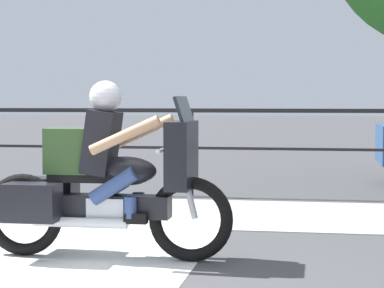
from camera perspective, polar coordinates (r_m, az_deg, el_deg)
name	(u,v)px	position (r m, az deg, el deg)	size (l,w,h in m)	color
ground_plane	(88,274)	(6.26, -7.93, -9.81)	(120.00, 120.00, 0.00)	#424244
sidewalk_band	(170,212)	(9.50, -1.69, -5.20)	(44.00, 2.40, 0.01)	#A8A59E
crosswalk_band	(1,276)	(6.31, -14.33, -9.74)	(2.96, 6.00, 0.01)	silver
fence_railing	(192,127)	(11.01, -0.01, 1.28)	(36.00, 0.05, 1.30)	black
motorcycle	(104,180)	(6.73, -6.70, -2.71)	(2.31, 0.76, 1.60)	black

